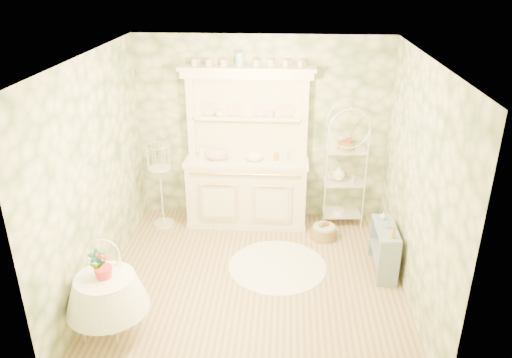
# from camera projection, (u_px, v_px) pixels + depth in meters

# --- Properties ---
(floor) EXTENTS (3.60, 3.60, 0.00)m
(floor) POSITION_uv_depth(u_px,v_px,m) (253.00, 281.00, 6.09)
(floor) COLOR tan
(floor) RESTS_ON ground
(ceiling) EXTENTS (3.60, 3.60, 0.00)m
(ceiling) POSITION_uv_depth(u_px,v_px,m) (253.00, 58.00, 5.01)
(ceiling) COLOR white
(ceiling) RESTS_ON floor
(wall_left) EXTENTS (3.60, 3.60, 0.00)m
(wall_left) POSITION_uv_depth(u_px,v_px,m) (95.00, 176.00, 5.66)
(wall_left) COLOR beige
(wall_left) RESTS_ON floor
(wall_right) EXTENTS (3.60, 3.60, 0.00)m
(wall_right) POSITION_uv_depth(u_px,v_px,m) (417.00, 185.00, 5.44)
(wall_right) COLOR beige
(wall_right) RESTS_ON floor
(wall_back) EXTENTS (3.60, 3.60, 0.00)m
(wall_back) POSITION_uv_depth(u_px,v_px,m) (262.00, 130.00, 7.20)
(wall_back) COLOR beige
(wall_back) RESTS_ON floor
(wall_front) EXTENTS (3.60, 3.60, 0.00)m
(wall_front) POSITION_uv_depth(u_px,v_px,m) (237.00, 273.00, 3.91)
(wall_front) COLOR beige
(wall_front) RESTS_ON floor
(kitchen_dresser) EXTENTS (1.87, 0.61, 2.29)m
(kitchen_dresser) POSITION_uv_depth(u_px,v_px,m) (247.00, 150.00, 7.03)
(kitchen_dresser) COLOR white
(kitchen_dresser) RESTS_ON floor
(bakers_rack) EXTENTS (0.60, 0.45, 1.81)m
(bakers_rack) POSITION_uv_depth(u_px,v_px,m) (345.00, 165.00, 7.14)
(bakers_rack) COLOR white
(bakers_rack) RESTS_ON floor
(side_shelf) EXTENTS (0.37, 0.78, 0.64)m
(side_shelf) POSITION_uv_depth(u_px,v_px,m) (384.00, 248.00, 6.19)
(side_shelf) COLOR #8092A1
(side_shelf) RESTS_ON floor
(round_table) EXTENTS (0.65, 0.65, 0.61)m
(round_table) POSITION_uv_depth(u_px,v_px,m) (109.00, 310.00, 5.11)
(round_table) COLOR white
(round_table) RESTS_ON floor
(cafe_chair) EXTENTS (0.44, 0.44, 0.94)m
(cafe_chair) POSITION_uv_depth(u_px,v_px,m) (102.00, 295.00, 5.09)
(cafe_chair) COLOR white
(cafe_chair) RESTS_ON floor
(birdcage_stand) EXTENTS (0.34, 0.34, 1.38)m
(birdcage_stand) POSITION_uv_depth(u_px,v_px,m) (161.00, 182.00, 7.13)
(birdcage_stand) COLOR white
(birdcage_stand) RESTS_ON floor
(floor_basket) EXTENTS (0.42, 0.42, 0.21)m
(floor_basket) POSITION_uv_depth(u_px,v_px,m) (324.00, 232.00, 7.00)
(floor_basket) COLOR #9B7C4A
(floor_basket) RESTS_ON floor
(lace_rug) EXTENTS (1.31, 1.31, 0.01)m
(lace_rug) POSITION_uv_depth(u_px,v_px,m) (277.00, 266.00, 6.39)
(lace_rug) COLOR white
(lace_rug) RESTS_ON floor
(bowl_floral) EXTENTS (0.35, 0.35, 0.08)m
(bowl_floral) POSITION_uv_depth(u_px,v_px,m) (218.00, 158.00, 7.10)
(bowl_floral) COLOR white
(bowl_floral) RESTS_ON kitchen_dresser
(bowl_white) EXTENTS (0.28, 0.28, 0.08)m
(bowl_white) POSITION_uv_depth(u_px,v_px,m) (254.00, 160.00, 7.04)
(bowl_white) COLOR white
(bowl_white) RESTS_ON kitchen_dresser
(cup_left) EXTENTS (0.14, 0.14, 0.09)m
(cup_left) POSITION_uv_depth(u_px,v_px,m) (219.00, 114.00, 7.02)
(cup_left) COLOR white
(cup_left) RESTS_ON kitchen_dresser
(cup_right) EXTENTS (0.11, 0.11, 0.08)m
(cup_right) POSITION_uv_depth(u_px,v_px,m) (271.00, 115.00, 6.97)
(cup_right) COLOR white
(cup_right) RESTS_ON kitchen_dresser
(potted_geranium) EXTENTS (0.20, 0.17, 0.32)m
(potted_geranium) POSITION_uv_depth(u_px,v_px,m) (98.00, 266.00, 4.88)
(potted_geranium) COLOR #3F7238
(potted_geranium) RESTS_ON round_table
(bottle_amber) EXTENTS (0.08, 0.08, 0.16)m
(bottle_amber) POSITION_uv_depth(u_px,v_px,m) (393.00, 233.00, 5.82)
(bottle_amber) COLOR #B6803B
(bottle_amber) RESTS_ON side_shelf
(bottle_blue) EXTENTS (0.06, 0.06, 0.11)m
(bottle_blue) POSITION_uv_depth(u_px,v_px,m) (387.00, 225.00, 6.05)
(bottle_blue) COLOR #84B6D0
(bottle_blue) RESTS_ON side_shelf
(bottle_glass) EXTENTS (0.10, 0.10, 0.10)m
(bottle_glass) POSITION_uv_depth(u_px,v_px,m) (383.00, 217.00, 6.25)
(bottle_glass) COLOR silver
(bottle_glass) RESTS_ON side_shelf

